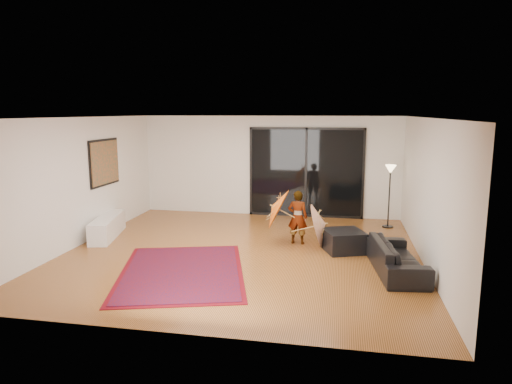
% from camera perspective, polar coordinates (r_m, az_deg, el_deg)
% --- Properties ---
extents(floor, '(7.00, 7.00, 0.00)m').
position_cam_1_polar(floor, '(9.32, -1.81, -7.54)').
color(floor, '#AB642F').
rests_on(floor, ground).
extents(ceiling, '(7.00, 7.00, 0.00)m').
position_cam_1_polar(ceiling, '(8.89, -1.90, 9.29)').
color(ceiling, white).
rests_on(ceiling, wall_back).
extents(wall_back, '(7.00, 0.00, 7.00)m').
position_cam_1_polar(wall_back, '(12.41, 1.67, 3.26)').
color(wall_back, silver).
rests_on(wall_back, floor).
extents(wall_front, '(7.00, 0.00, 7.00)m').
position_cam_1_polar(wall_front, '(5.71, -9.55, -4.97)').
color(wall_front, silver).
rests_on(wall_front, floor).
extents(wall_left, '(0.00, 7.00, 7.00)m').
position_cam_1_polar(wall_left, '(10.34, -21.15, 1.22)').
color(wall_left, silver).
rests_on(wall_left, floor).
extents(wall_right, '(0.00, 7.00, 7.00)m').
position_cam_1_polar(wall_right, '(8.93, 20.64, -0.05)').
color(wall_right, silver).
rests_on(wall_right, floor).
extents(sliding_door, '(3.06, 0.07, 2.40)m').
position_cam_1_polar(sliding_door, '(12.28, 6.26, 2.43)').
color(sliding_door, black).
rests_on(sliding_door, wall_back).
extents(painting, '(0.04, 1.28, 1.08)m').
position_cam_1_polar(painting, '(11.14, -18.39, 3.53)').
color(painting, black).
rests_on(painting, wall_left).
extents(media_console, '(0.79, 1.72, 0.46)m').
position_cam_1_polar(media_console, '(10.91, -18.08, -4.16)').
color(media_console, white).
rests_on(media_console, floor).
extents(speaker, '(0.29, 0.29, 0.29)m').
position_cam_1_polar(speaker, '(10.68, -18.81, -4.97)').
color(speaker, '#424244').
rests_on(speaker, floor).
extents(persian_rug, '(2.88, 3.46, 0.02)m').
position_cam_1_polar(persian_rug, '(8.32, -9.25, -9.80)').
color(persian_rug, '#570710').
rests_on(persian_rug, floor).
extents(sofa, '(0.97, 1.96, 0.55)m').
position_cam_1_polar(sofa, '(8.51, 17.20, -7.79)').
color(sofa, black).
rests_on(sofa, floor).
extents(ottoman, '(0.97, 0.97, 0.43)m').
position_cam_1_polar(ottoman, '(9.51, 10.92, -6.02)').
color(ottoman, black).
rests_on(ottoman, floor).
extents(floor_lamp, '(0.27, 0.27, 1.54)m').
position_cam_1_polar(floor_lamp, '(11.51, 16.42, 1.66)').
color(floor_lamp, black).
rests_on(floor_lamp, floor).
extents(child, '(0.44, 0.31, 1.16)m').
position_cam_1_polar(child, '(9.82, 5.22, -3.16)').
color(child, '#999999').
rests_on(child, floor).
extents(parasol_orange, '(0.56, 0.94, 0.92)m').
position_cam_1_polar(parasol_orange, '(9.81, 2.01, -2.22)').
color(parasol_orange, '#DA580B').
rests_on(parasol_orange, child).
extents(parasol_white, '(0.53, 0.94, 0.95)m').
position_cam_1_polar(parasol_white, '(9.66, 8.68, -3.92)').
color(parasol_white, white).
rests_on(parasol_white, floor).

